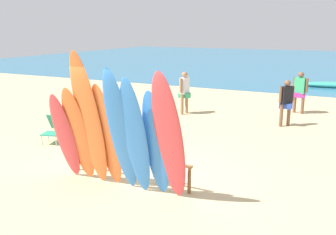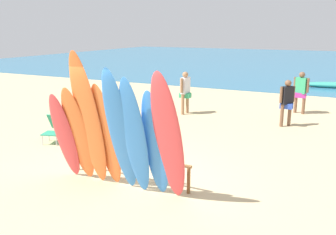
# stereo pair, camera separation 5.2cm
# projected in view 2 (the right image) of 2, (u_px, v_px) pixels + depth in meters

# --- Properties ---
(ground) EXTENTS (60.00, 60.00, 0.00)m
(ground) POSITION_uv_depth(u_px,v_px,m) (265.00, 88.00, 19.98)
(ground) COLOR tan
(ocean_water) EXTENTS (60.00, 40.00, 0.02)m
(ocean_water) POSITION_uv_depth(u_px,v_px,m) (303.00, 61.00, 36.10)
(ocean_water) COLOR teal
(ocean_water) RESTS_ON ground
(surfboard_rack) EXTENTS (2.89, 0.07, 0.59)m
(surfboard_rack) POSITION_uv_depth(u_px,v_px,m) (129.00, 160.00, 7.67)
(surfboard_rack) COLOR brown
(surfboard_rack) RESTS_ON ground
(surfboard_red_0) EXTENTS (0.49, 0.67, 1.94)m
(surfboard_red_0) POSITION_uv_depth(u_px,v_px,m) (65.00, 137.00, 7.61)
(surfboard_red_0) COLOR #D13D42
(surfboard_red_0) RESTS_ON ground
(surfboard_orange_1) EXTENTS (0.56, 0.68, 2.09)m
(surfboard_orange_1) POSITION_uv_depth(u_px,v_px,m) (78.00, 135.00, 7.47)
(surfboard_orange_1) COLOR orange
(surfboard_orange_1) RESTS_ON ground
(surfboard_orange_2) EXTENTS (0.60, 0.78, 2.82)m
(surfboard_orange_2) POSITION_uv_depth(u_px,v_px,m) (89.00, 121.00, 7.16)
(surfboard_orange_2) COLOR orange
(surfboard_orange_2) RESTS_ON ground
(surfboard_orange_3) EXTENTS (0.57, 0.65, 2.20)m
(surfboard_orange_3) POSITION_uv_depth(u_px,v_px,m) (106.00, 136.00, 7.21)
(surfboard_orange_3) COLOR orange
(surfboard_orange_3) RESTS_ON ground
(surfboard_blue_4) EXTENTS (0.52, 0.90, 2.55)m
(surfboard_blue_4) POSITION_uv_depth(u_px,v_px,m) (120.00, 132.00, 6.84)
(surfboard_blue_4) COLOR #337AD1
(surfboard_blue_4) RESTS_ON ground
(surfboard_blue_5) EXTENTS (0.49, 0.75, 2.39)m
(surfboard_blue_5) POSITION_uv_depth(u_px,v_px,m) (135.00, 138.00, 6.74)
(surfboard_blue_5) COLOR #337AD1
(surfboard_blue_5) RESTS_ON ground
(surfboard_blue_6) EXTENTS (0.50, 0.62, 2.15)m
(surfboard_blue_6) POSITION_uv_depth(u_px,v_px,m) (155.00, 145.00, 6.75)
(surfboard_blue_6) COLOR #337AD1
(surfboard_blue_6) RESTS_ON ground
(surfboard_red_7) EXTENTS (0.64, 0.84, 2.53)m
(surfboard_red_7) POSITION_uv_depth(u_px,v_px,m) (168.00, 139.00, 6.48)
(surfboard_red_7) COLOR #D13D42
(surfboard_red_7) RESTS_ON ground
(beachgoer_photographing) EXTENTS (0.42, 0.46, 1.56)m
(beachgoer_photographing) POSITION_uv_depth(u_px,v_px,m) (287.00, 100.00, 11.94)
(beachgoer_photographing) COLOR brown
(beachgoer_photographing) RESTS_ON ground
(beachgoer_near_rack) EXTENTS (0.42, 0.61, 1.62)m
(beachgoer_near_rack) POSITION_uv_depth(u_px,v_px,m) (185.00, 90.00, 13.72)
(beachgoer_near_rack) COLOR #9E704C
(beachgoer_near_rack) RESTS_ON ground
(beachgoer_midbeach) EXTENTS (0.58, 0.33, 1.60)m
(beachgoer_midbeach) POSITION_uv_depth(u_px,v_px,m) (301.00, 90.00, 13.78)
(beachgoer_midbeach) COLOR brown
(beachgoer_midbeach) RESTS_ON ground
(beach_chair_red) EXTENTS (0.70, 0.86, 0.79)m
(beach_chair_red) POSITION_uv_depth(u_px,v_px,m) (55.00, 127.00, 10.41)
(beach_chair_red) COLOR #B7B7BC
(beach_chair_red) RESTS_ON ground
(beach_chair_blue) EXTENTS (0.61, 0.73, 0.83)m
(beach_chair_blue) POSITION_uv_depth(u_px,v_px,m) (80.00, 117.00, 11.58)
(beach_chair_blue) COLOR #B7B7BC
(beach_chair_blue) RESTS_ON ground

